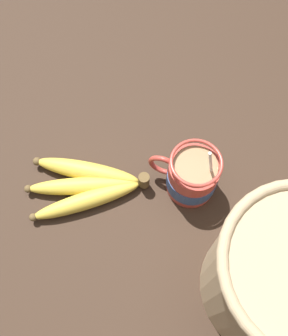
# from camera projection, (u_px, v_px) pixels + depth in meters

# --- Properties ---
(table) EXTENTS (1.40, 1.40, 0.03)m
(table) POSITION_uv_depth(u_px,v_px,m) (156.00, 178.00, 0.71)
(table) COLOR #332319
(table) RESTS_ON ground
(coffee_mug) EXTENTS (0.13, 0.09, 0.14)m
(coffee_mug) POSITION_uv_depth(u_px,v_px,m) (192.00, 176.00, 0.65)
(coffee_mug) COLOR #B23D33
(coffee_mug) RESTS_ON table
(banana_bunch) EXTENTS (0.22, 0.15, 0.04)m
(banana_bunch) POSITION_uv_depth(u_px,v_px,m) (86.00, 185.00, 0.67)
(banana_bunch) COLOR brown
(banana_bunch) RESTS_ON table
(woven_basket) EXTENTS (0.23, 0.23, 0.19)m
(woven_basket) POSITION_uv_depth(u_px,v_px,m) (287.00, 278.00, 0.52)
(woven_basket) COLOR tan
(woven_basket) RESTS_ON table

